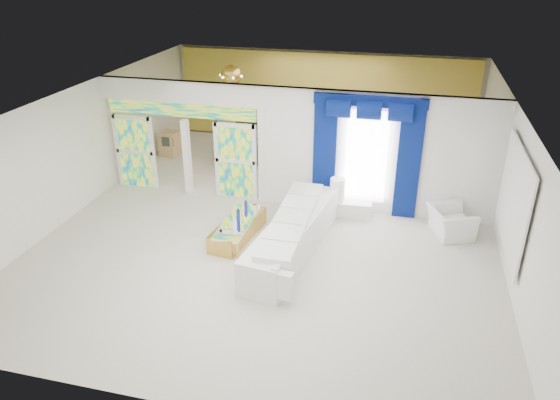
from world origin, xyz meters
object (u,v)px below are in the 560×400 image
(coffee_table, at_px, (238,230))
(console_table, at_px, (349,209))
(grand_piano, at_px, (252,142))
(armchair, at_px, (450,222))
(white_sofa, at_px, (293,236))

(coffee_table, relative_size, console_table, 1.66)
(grand_piano, bearing_deg, armchair, -35.30)
(console_table, bearing_deg, coffee_table, -143.28)
(white_sofa, height_order, grand_piano, grand_piano)
(coffee_table, relative_size, grand_piano, 1.02)
(armchair, bearing_deg, white_sofa, 94.42)
(coffee_table, bearing_deg, console_table, 36.72)
(console_table, bearing_deg, armchair, -9.68)
(console_table, xyz_separation_m, grand_piano, (-3.50, 3.46, 0.27))
(white_sofa, bearing_deg, armchair, 34.06)
(console_table, relative_size, armchair, 1.11)
(console_table, distance_m, armchair, 2.41)
(armchair, height_order, grand_piano, grand_piano)
(white_sofa, distance_m, armchair, 3.68)
(console_table, height_order, grand_piano, grand_piano)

